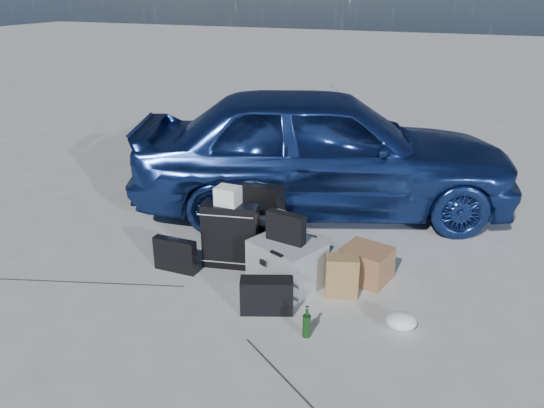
# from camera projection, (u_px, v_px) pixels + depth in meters

# --- Properties ---
(ground) EXTENTS (60.00, 60.00, 0.00)m
(ground) POSITION_uv_depth(u_px,v_px,m) (257.00, 289.00, 4.99)
(ground) COLOR #B7B7B1
(ground) RESTS_ON ground
(car) EXTENTS (4.94, 3.37, 1.56)m
(car) POSITION_uv_depth(u_px,v_px,m) (323.00, 149.00, 6.50)
(car) COLOR #264493
(car) RESTS_ON ground
(pelican_case) EXTENTS (0.75, 0.69, 0.44)m
(pelican_case) POSITION_uv_depth(u_px,v_px,m) (287.00, 263.00, 5.00)
(pelican_case) COLOR #A1A3A6
(pelican_case) RESTS_ON ground
(laptop_bag) EXTENTS (0.39, 0.15, 0.28)m
(laptop_bag) POSITION_uv_depth(u_px,v_px,m) (286.00, 228.00, 4.87)
(laptop_bag) COLOR black
(laptop_bag) RESTS_ON pelican_case
(briefcase) EXTENTS (0.45, 0.10, 0.35)m
(briefcase) POSITION_uv_depth(u_px,v_px,m) (175.00, 255.00, 5.25)
(briefcase) COLOR black
(briefcase) RESTS_ON ground
(suitcase_left) EXTENTS (0.53, 0.29, 0.66)m
(suitcase_left) POSITION_uv_depth(u_px,v_px,m) (262.00, 212.00, 5.84)
(suitcase_left) COLOR black
(suitcase_left) RESTS_ON ground
(suitcase_right) EXTENTS (0.59, 0.31, 0.67)m
(suitcase_right) POSITION_uv_depth(u_px,v_px,m) (231.00, 236.00, 5.29)
(suitcase_right) COLOR black
(suitcase_right) RESTS_ON ground
(white_carton) EXTENTS (0.23, 0.18, 0.18)m
(white_carton) POSITION_uv_depth(u_px,v_px,m) (228.00, 196.00, 5.14)
(white_carton) COLOR white
(white_carton) RESTS_ON suitcase_right
(duffel_bag) EXTENTS (0.83, 0.44, 0.40)m
(duffel_bag) POSITION_uv_depth(u_px,v_px,m) (262.00, 236.00, 5.59)
(duffel_bag) COLOR black
(duffel_bag) RESTS_ON ground
(flat_box_white) EXTENTS (0.48, 0.40, 0.07)m
(flat_box_white) POSITION_uv_depth(u_px,v_px,m) (264.00, 215.00, 5.51)
(flat_box_white) COLOR white
(flat_box_white) RESTS_ON duffel_bag
(flat_box_black) EXTENTS (0.32, 0.28, 0.06)m
(flat_box_black) POSITION_uv_depth(u_px,v_px,m) (263.00, 209.00, 5.50)
(flat_box_black) COLOR black
(flat_box_black) RESTS_ON flat_box_white
(kraft_bag) EXTENTS (0.33, 0.26, 0.39)m
(kraft_bag) POSITION_uv_depth(u_px,v_px,m) (342.00, 276.00, 4.82)
(kraft_bag) COLOR olive
(kraft_bag) RESTS_ON ground
(cardboard_box) EXTENTS (0.51, 0.47, 0.33)m
(cardboard_box) POSITION_uv_depth(u_px,v_px,m) (366.00, 264.00, 5.11)
(cardboard_box) COLOR #9C6244
(cardboard_box) RESTS_ON ground
(plastic_bag) EXTENTS (0.30, 0.27, 0.14)m
(plastic_bag) POSITION_uv_depth(u_px,v_px,m) (401.00, 321.00, 4.39)
(plastic_bag) COLOR white
(plastic_bag) RESTS_ON ground
(messenger_bag) EXTENTS (0.49, 0.33, 0.32)m
(messenger_bag) POSITION_uv_depth(u_px,v_px,m) (267.00, 296.00, 4.59)
(messenger_bag) COLOR black
(messenger_bag) RESTS_ON ground
(green_bottle) EXTENTS (0.07, 0.07, 0.27)m
(green_bottle) POSITION_uv_depth(u_px,v_px,m) (307.00, 322.00, 4.27)
(green_bottle) COLOR #103411
(green_bottle) RESTS_ON ground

